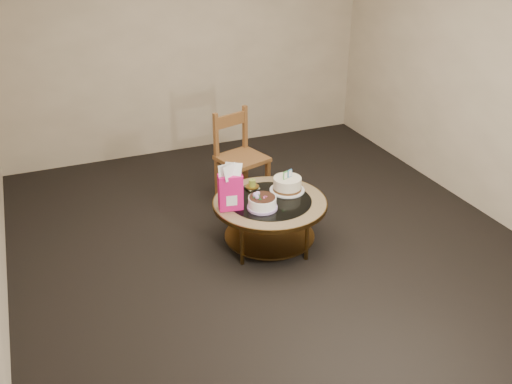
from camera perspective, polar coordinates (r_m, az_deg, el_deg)
name	(u,v)px	position (r m, az deg, el deg)	size (l,w,h in m)	color
ground	(269,244)	(5.27, 1.35, -5.23)	(5.00, 5.00, 0.00)	black
room_walls	(271,80)	(4.63, 1.56, 11.09)	(4.52, 5.02, 2.61)	#C0AF91
coffee_table	(270,208)	(5.08, 1.39, -1.63)	(1.02, 1.02, 0.46)	brown
decorated_cake	(262,203)	(4.89, 0.61, -1.12)	(0.26, 0.26, 0.15)	#AC8DC8
cream_cake	(287,185)	(5.19, 3.15, 0.75)	(0.32, 0.32, 0.20)	white
gift_bag	(230,187)	(4.82, -2.58, 0.47)	(0.22, 0.17, 0.41)	#E41576
pillar_candle	(252,185)	(5.24, -0.38, 0.69)	(0.13, 0.13, 0.10)	tan
dining_chair	(240,156)	(5.87, -1.64, 3.59)	(0.54, 0.54, 0.95)	brown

